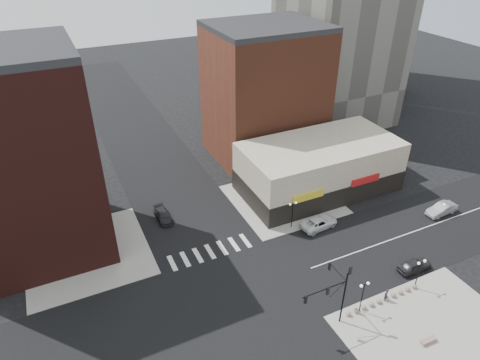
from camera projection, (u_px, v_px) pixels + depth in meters
ground at (238, 294)px, 49.07m from camera, size 240.00×240.00×0.00m
road_ew at (238, 294)px, 49.07m from camera, size 200.00×14.00×0.02m
road_ns at (238, 294)px, 49.07m from camera, size 14.00×200.00×0.02m
sidewalk_nw at (88, 254)px, 54.90m from camera, size 15.00×15.00×0.12m
sidewalk_ne at (283, 199)px, 65.48m from camera, size 15.00×15.00×0.12m
sidewalk_se at (435, 336)px, 44.11m from camera, size 18.00×14.00×0.12m
building_nw at (23, 163)px, 49.81m from camera, size 16.00×15.00×25.00m
building_ne_midrise at (265, 95)px, 72.92m from camera, size 18.00×15.00×22.00m
building_ne_row at (319, 170)px, 66.53m from camera, size 24.20×12.20×8.00m
traffic_signal at (335, 289)px, 43.08m from camera, size 5.59×3.09×7.77m
street_lamp_se_a at (364, 290)px, 45.20m from camera, size 1.22×0.32×4.16m
street_lamp_se_b at (420, 268)px, 48.12m from camera, size 1.22×0.32×4.16m
street_lamp_ne at (293, 208)px, 57.87m from camera, size 1.22×0.32×4.16m
bollard_row at (383, 299)px, 47.90m from camera, size 10.01×0.56×0.56m
white_suv at (319, 223)px, 59.35m from camera, size 5.68×3.04×1.52m
dark_sedan_east at (415, 265)px, 52.09m from camera, size 4.41×1.77×1.50m
silver_sedan at (442, 209)px, 62.01m from camera, size 5.03×1.94×1.63m
dark_sedan_north at (163, 215)px, 60.97m from camera, size 2.02×4.68×1.34m
pedestrian at (386, 295)px, 47.74m from camera, size 0.72×0.62×1.66m
stone_bench at (428, 341)px, 43.30m from camera, size 1.81×0.60×0.42m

